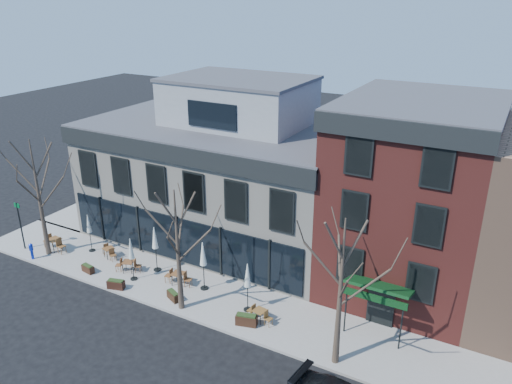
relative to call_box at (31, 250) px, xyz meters
The scene contains 24 objects.
ground 9.81m from the call_box, 25.44° to the left, with size 120.00×120.00×0.00m, color black.
sidewalk_front 12.27m from the call_box, ahead, with size 33.50×4.70×0.15m, color gray.
sidewalk_side 10.51m from the call_box, 103.34° to the left, with size 4.50×12.00×0.15m, color gray.
corner_building 13.45m from the call_box, 46.15° to the left, with size 18.39×10.39×11.10m.
red_brick_building 24.18m from the call_box, 22.81° to the left, with size 8.20×11.78×11.18m.
tree_corner 3.64m from the call_box, 70.95° to the left, with size 3.93×3.98×7.92m.
tree_mid 12.23m from the call_box, ahead, with size 3.50×3.55×7.04m.
tree_right 21.10m from the call_box, ahead, with size 3.72×3.77×7.48m.
sign_pole 2.24m from the call_box, 157.25° to the left, with size 0.50×0.10×3.40m.
call_box is the anchor object (origin of this frame).
cafe_set_0 1.58m from the call_box, 77.88° to the left, with size 1.99×0.85×1.03m.
cafe_set_1 4.99m from the call_box, 31.05° to the left, with size 1.60×0.95×0.83m.
cafe_set_2 6.88m from the call_box, 15.33° to the left, with size 1.67×1.03×0.87m.
cafe_set_3 10.47m from the call_box, 11.81° to the left, with size 1.80×0.80×0.93m.
cafe_set_5 16.27m from the call_box, ahead, with size 1.62×0.74×0.83m.
umbrella_0 3.93m from the call_box, 45.79° to the left, with size 0.43×0.43×2.66m.
umbrella_1 7.74m from the call_box, ahead, with size 0.44×0.44×2.76m.
umbrella_2 8.68m from the call_box, 19.17° to the left, with size 0.48×0.48×2.99m.
umbrella_3 12.22m from the call_box, 11.84° to the left, with size 0.49×0.49×3.06m.
umbrella_4 15.34m from the call_box, ahead, with size 0.46×0.46×2.90m.
planter_0 4.50m from the call_box, ahead, with size 0.93×0.48×0.50m.
planter_1 7.30m from the call_box, ahead, with size 1.08×0.66×0.57m.
planter_2 11.00m from the call_box, ahead, with size 1.01×0.72×0.52m.
planter_3 15.77m from the call_box, ahead, with size 1.20×0.72×0.63m.
Camera 1 is at (17.82, -22.29, 16.44)m, focal length 35.00 mm.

